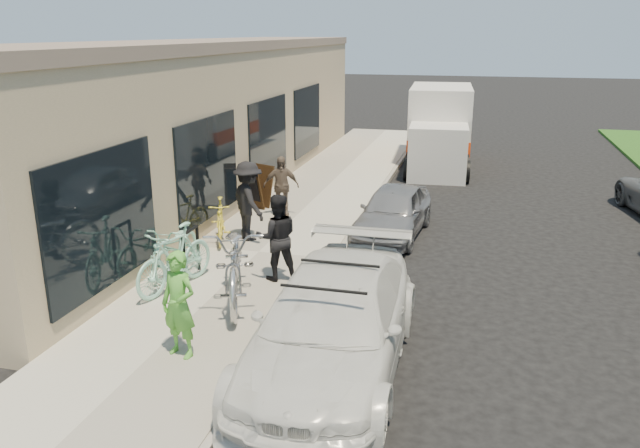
{
  "coord_description": "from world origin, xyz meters",
  "views": [
    {
      "loc": [
        2.21,
        -8.3,
        4.46
      ],
      "look_at": [
        -0.54,
        2.35,
        1.05
      ],
      "focal_mm": 35.0,
      "sensor_mm": 36.0,
      "label": 1
    }
  ],
  "objects_px": {
    "cruiser_bike_c": "(220,221)",
    "sedan_white": "(333,324)",
    "cruiser_bike_b": "(177,247)",
    "sedan_silver": "(394,211)",
    "moving_truck": "(439,131)",
    "woman_rider": "(179,305)",
    "bystander_a": "(248,201)",
    "cruiser_bike_a": "(175,258)",
    "sandwich_board": "(257,187)",
    "bike_rack": "(191,247)",
    "bystander_b": "(281,186)",
    "man_standing": "(277,237)",
    "tandem_bike": "(236,261)"
  },
  "relations": [
    {
      "from": "sedan_white",
      "to": "man_standing",
      "type": "relative_size",
      "value": 3.06
    },
    {
      "from": "bystander_a",
      "to": "bystander_b",
      "type": "xyz_separation_m",
      "value": [
        0.11,
        1.92,
        -0.12
      ]
    },
    {
      "from": "bike_rack",
      "to": "bystander_a",
      "type": "xyz_separation_m",
      "value": [
        0.28,
        2.23,
        0.31
      ]
    },
    {
      "from": "sandwich_board",
      "to": "man_standing",
      "type": "relative_size",
      "value": 0.67
    },
    {
      "from": "sandwich_board",
      "to": "sedan_white",
      "type": "relative_size",
      "value": 0.22
    },
    {
      "from": "sedan_white",
      "to": "bike_rack",
      "type": "bearing_deg",
      "value": 142.28
    },
    {
      "from": "woman_rider",
      "to": "cruiser_bike_a",
      "type": "height_order",
      "value": "woman_rider"
    },
    {
      "from": "moving_truck",
      "to": "bystander_a",
      "type": "xyz_separation_m",
      "value": [
        -3.3,
        -9.67,
        -0.18
      ]
    },
    {
      "from": "moving_truck",
      "to": "man_standing",
      "type": "xyz_separation_m",
      "value": [
        -2.0,
        -11.66,
        -0.24
      ]
    },
    {
      "from": "moving_truck",
      "to": "sandwich_board",
      "type": "bearing_deg",
      "value": -122.42
    },
    {
      "from": "tandem_bike",
      "to": "cruiser_bike_b",
      "type": "bearing_deg",
      "value": 128.78
    },
    {
      "from": "sedan_white",
      "to": "woman_rider",
      "type": "relative_size",
      "value": 3.2
    },
    {
      "from": "bike_rack",
      "to": "moving_truck",
      "type": "distance_m",
      "value": 12.43
    },
    {
      "from": "moving_truck",
      "to": "woman_rider",
      "type": "xyz_separation_m",
      "value": [
        -2.42,
        -14.66,
        -0.27
      ]
    },
    {
      "from": "sandwich_board",
      "to": "cruiser_bike_c",
      "type": "height_order",
      "value": "sandwich_board"
    },
    {
      "from": "bystander_a",
      "to": "bystander_b",
      "type": "relative_size",
      "value": 1.16
    },
    {
      "from": "sedan_white",
      "to": "bystander_b",
      "type": "bearing_deg",
      "value": 112.33
    },
    {
      "from": "sandwich_board",
      "to": "tandem_bike",
      "type": "relative_size",
      "value": 0.4
    },
    {
      "from": "cruiser_bike_c",
      "to": "sedan_white",
      "type": "bearing_deg",
      "value": -72.24
    },
    {
      "from": "sedan_white",
      "to": "moving_truck",
      "type": "relative_size",
      "value": 0.88
    },
    {
      "from": "cruiser_bike_a",
      "to": "cruiser_bike_c",
      "type": "bearing_deg",
      "value": 110.99
    },
    {
      "from": "cruiser_bike_b",
      "to": "sedan_silver",
      "type": "bearing_deg",
      "value": 43.56
    },
    {
      "from": "bystander_a",
      "to": "bike_rack",
      "type": "bearing_deg",
      "value": 126.6
    },
    {
      "from": "moving_truck",
      "to": "man_standing",
      "type": "height_order",
      "value": "moving_truck"
    },
    {
      "from": "tandem_bike",
      "to": "cruiser_bike_c",
      "type": "relative_size",
      "value": 1.72
    },
    {
      "from": "moving_truck",
      "to": "bystander_a",
      "type": "bearing_deg",
      "value": -112.18
    },
    {
      "from": "woman_rider",
      "to": "cruiser_bike_b",
      "type": "distance_m",
      "value": 3.27
    },
    {
      "from": "cruiser_bike_b",
      "to": "tandem_bike",
      "type": "bearing_deg",
      "value": -32.88
    },
    {
      "from": "bike_rack",
      "to": "sedan_white",
      "type": "xyz_separation_m",
      "value": [
        3.23,
        -2.4,
        0.01
      ]
    },
    {
      "from": "moving_truck",
      "to": "man_standing",
      "type": "relative_size",
      "value": 3.48
    },
    {
      "from": "sandwich_board",
      "to": "sedan_silver",
      "type": "relative_size",
      "value": 0.32
    },
    {
      "from": "woman_rider",
      "to": "cruiser_bike_a",
      "type": "distance_m",
      "value": 2.43
    },
    {
      "from": "cruiser_bike_c",
      "to": "bystander_a",
      "type": "bearing_deg",
      "value": 5.7
    },
    {
      "from": "bike_rack",
      "to": "bystander_a",
      "type": "distance_m",
      "value": 2.27
    },
    {
      "from": "cruiser_bike_a",
      "to": "sedan_silver",
      "type": "bearing_deg",
      "value": 69.14
    },
    {
      "from": "sedan_white",
      "to": "bystander_a",
      "type": "xyz_separation_m",
      "value": [
        -2.95,
        4.63,
        0.3
      ]
    },
    {
      "from": "man_standing",
      "to": "tandem_bike",
      "type": "bearing_deg",
      "value": 47.36
    },
    {
      "from": "sedan_silver",
      "to": "bystander_a",
      "type": "bearing_deg",
      "value": -147.61
    },
    {
      "from": "woman_rider",
      "to": "bystander_a",
      "type": "bearing_deg",
      "value": 114.8
    },
    {
      "from": "cruiser_bike_c",
      "to": "bystander_a",
      "type": "relative_size",
      "value": 0.89
    },
    {
      "from": "tandem_bike",
      "to": "cruiser_bike_b",
      "type": "distance_m",
      "value": 1.83
    },
    {
      "from": "bike_rack",
      "to": "sandwich_board",
      "type": "xyz_separation_m",
      "value": [
        -0.44,
        4.67,
        0.0
      ]
    },
    {
      "from": "sandwich_board",
      "to": "cruiser_bike_b",
      "type": "xyz_separation_m",
      "value": [
        0.08,
        -4.55,
        -0.07
      ]
    },
    {
      "from": "sandwich_board",
      "to": "cruiser_bike_a",
      "type": "xyz_separation_m",
      "value": [
        0.44,
        -5.31,
        0.02
      ]
    },
    {
      "from": "tandem_bike",
      "to": "woman_rider",
      "type": "height_order",
      "value": "woman_rider"
    },
    {
      "from": "sandwich_board",
      "to": "moving_truck",
      "type": "relative_size",
      "value": 0.19
    },
    {
      "from": "tandem_bike",
      "to": "sedan_white",
      "type": "bearing_deg",
      "value": -58.61
    },
    {
      "from": "cruiser_bike_c",
      "to": "bystander_b",
      "type": "distance_m",
      "value": 2.3
    },
    {
      "from": "tandem_bike",
      "to": "bike_rack",
      "type": "bearing_deg",
      "value": 125.75
    },
    {
      "from": "bystander_b",
      "to": "woman_rider",
      "type": "bearing_deg",
      "value": -102.77
    }
  ]
}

